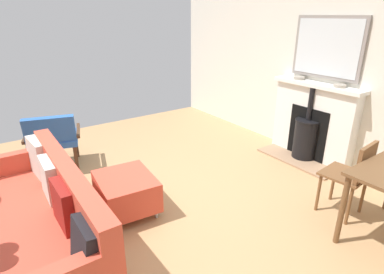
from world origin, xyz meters
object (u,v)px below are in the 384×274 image
(sofa, at_px, (36,224))
(dining_chair_near_fireplace, at_px, (353,173))
(fireplace, at_px, (311,126))
(armchair_accent, at_px, (53,137))
(ottoman, at_px, (126,191))
(mantel_bowl_near, at_px, (299,78))
(mantel_bowl_far, at_px, (340,86))

(sofa, relative_size, dining_chair_near_fireplace, 2.42)
(fireplace, distance_m, sofa, 3.61)
(armchair_accent, bearing_deg, fireplace, 150.94)
(ottoman, relative_size, armchair_accent, 0.88)
(dining_chair_near_fireplace, bearing_deg, mantel_bowl_near, -122.18)
(mantel_bowl_near, bearing_deg, armchair_accent, -24.47)
(fireplace, height_order, armchair_accent, fireplace)
(mantel_bowl_far, distance_m, ottoman, 2.93)
(fireplace, xyz_separation_m, ottoman, (2.72, -0.26, -0.24))
(mantel_bowl_far, bearing_deg, armchair_accent, -33.22)
(mantel_bowl_far, bearing_deg, mantel_bowl_near, -90.00)
(mantel_bowl_near, height_order, dining_chair_near_fireplace, mantel_bowl_near)
(armchair_accent, bearing_deg, ottoman, 104.32)
(mantel_bowl_near, xyz_separation_m, dining_chair_near_fireplace, (0.89, 1.41, -0.63))
(mantel_bowl_near, relative_size, sofa, 0.08)
(mantel_bowl_near, relative_size, dining_chair_near_fireplace, 0.19)
(dining_chair_near_fireplace, bearing_deg, fireplace, -128.29)
(sofa, distance_m, dining_chair_near_fireplace, 2.96)
(fireplace, relative_size, mantel_bowl_far, 8.17)
(mantel_bowl_near, height_order, sofa, mantel_bowl_near)
(ottoman, distance_m, dining_chair_near_fireplace, 2.31)
(sofa, bearing_deg, mantel_bowl_far, 174.65)
(fireplace, height_order, mantel_bowl_near, mantel_bowl_near)
(mantel_bowl_near, bearing_deg, mantel_bowl_far, 90.00)
(fireplace, relative_size, armchair_accent, 1.62)
(mantel_bowl_far, relative_size, dining_chair_near_fireplace, 0.19)
(mantel_bowl_far, height_order, sofa, mantel_bowl_far)
(ottoman, relative_size, dining_chair_near_fireplace, 0.85)
(mantel_bowl_near, distance_m, dining_chair_near_fireplace, 1.79)
(fireplace, relative_size, dining_chair_near_fireplace, 1.57)
(mantel_bowl_near, distance_m, mantel_bowl_far, 0.62)
(fireplace, xyz_separation_m, armchair_accent, (3.09, -1.72, -0.02))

